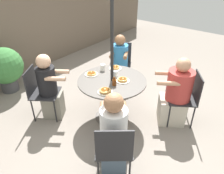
{
  "coord_description": "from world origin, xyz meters",
  "views": [
    {
      "loc": [
        -2.37,
        -1.86,
        2.44
      ],
      "look_at": [
        0.0,
        0.0,
        0.61
      ],
      "focal_mm": 35.0,
      "sensor_mm": 36.0,
      "label": 1
    }
  ],
  "objects_px": {
    "patio_chair_east": "(114,148)",
    "diner_east": "(114,136)",
    "patio_table": "(112,89)",
    "syrup_bottle": "(114,82)",
    "diner_south": "(176,95)",
    "diner_west": "(119,65)",
    "patio_chair_south": "(187,95)",
    "drinking_glass_a": "(116,74)",
    "patio_chair_west": "(120,61)",
    "pancake_plate_a": "(123,80)",
    "patio_chair_north": "(40,90)",
    "pancake_plate_c": "(91,74)",
    "pancake_plate_b": "(115,68)",
    "diner_north": "(50,89)",
    "pancake_plate_d": "(105,91)",
    "coffee_cup": "(103,67)",
    "potted_shrub": "(5,67)"
  },
  "relations": [
    {
      "from": "diner_west",
      "to": "patio_chair_west",
      "type": "bearing_deg",
      "value": -90.0
    },
    {
      "from": "diner_north",
      "to": "patio_chair_east",
      "type": "height_order",
      "value": "diner_north"
    },
    {
      "from": "patio_chair_south",
      "to": "coffee_cup",
      "type": "xyz_separation_m",
      "value": [
        -0.49,
        1.35,
        0.28
      ]
    },
    {
      "from": "patio_chair_west",
      "to": "patio_chair_north",
      "type": "bearing_deg",
      "value": 47.68
    },
    {
      "from": "diner_west",
      "to": "drinking_glass_a",
      "type": "xyz_separation_m",
      "value": [
        -0.79,
        -0.5,
        0.27
      ]
    },
    {
      "from": "diner_east",
      "to": "drinking_glass_a",
      "type": "relative_size",
      "value": 10.59
    },
    {
      "from": "diner_east",
      "to": "syrup_bottle",
      "type": "distance_m",
      "value": 0.91
    },
    {
      "from": "pancake_plate_c",
      "to": "drinking_glass_a",
      "type": "relative_size",
      "value": 1.97
    },
    {
      "from": "patio_chair_south",
      "to": "diner_west",
      "type": "relative_size",
      "value": 0.79
    },
    {
      "from": "drinking_glass_a",
      "to": "patio_chair_west",
      "type": "bearing_deg",
      "value": 31.84
    },
    {
      "from": "patio_chair_north",
      "to": "coffee_cup",
      "type": "bearing_deg",
      "value": 107.92
    },
    {
      "from": "pancake_plate_b",
      "to": "coffee_cup",
      "type": "bearing_deg",
      "value": 144.44
    },
    {
      "from": "patio_chair_east",
      "to": "pancake_plate_c",
      "type": "distance_m",
      "value": 1.46
    },
    {
      "from": "patio_table",
      "to": "syrup_bottle",
      "type": "bearing_deg",
      "value": -129.84
    },
    {
      "from": "patio_table",
      "to": "pancake_plate_b",
      "type": "height_order",
      "value": "pancake_plate_b"
    },
    {
      "from": "patio_chair_west",
      "to": "pancake_plate_c",
      "type": "height_order",
      "value": "patio_chair_west"
    },
    {
      "from": "patio_chair_west",
      "to": "syrup_bottle",
      "type": "distance_m",
      "value": 1.39
    },
    {
      "from": "patio_chair_south",
      "to": "drinking_glass_a",
      "type": "distance_m",
      "value": 1.2
    },
    {
      "from": "patio_chair_east",
      "to": "pancake_plate_d",
      "type": "relative_size",
      "value": 4.12
    },
    {
      "from": "patio_table",
      "to": "patio_chair_west",
      "type": "distance_m",
      "value": 1.21
    },
    {
      "from": "patio_chair_east",
      "to": "pancake_plate_b",
      "type": "xyz_separation_m",
      "value": [
        1.29,
        0.97,
        0.24
      ]
    },
    {
      "from": "diner_west",
      "to": "syrup_bottle",
      "type": "height_order",
      "value": "diner_west"
    },
    {
      "from": "patio_chair_south",
      "to": "coffee_cup",
      "type": "bearing_deg",
      "value": 76.76
    },
    {
      "from": "pancake_plate_c",
      "to": "patio_table",
      "type": "bearing_deg",
      "value": -80.15
    },
    {
      "from": "patio_table",
      "to": "pancake_plate_d",
      "type": "relative_size",
      "value": 5.04
    },
    {
      "from": "diner_south",
      "to": "pancake_plate_a",
      "type": "relative_size",
      "value": 5.33
    },
    {
      "from": "diner_north",
      "to": "pancake_plate_d",
      "type": "distance_m",
      "value": 1.05
    },
    {
      "from": "diner_north",
      "to": "potted_shrub",
      "type": "xyz_separation_m",
      "value": [
        -0.02,
        1.38,
        -0.02
      ]
    },
    {
      "from": "patio_chair_south",
      "to": "drinking_glass_a",
      "type": "xyz_separation_m",
      "value": [
        -0.55,
        1.02,
        0.28
      ]
    },
    {
      "from": "drinking_glass_a",
      "to": "diner_south",
      "type": "bearing_deg",
      "value": -62.44
    },
    {
      "from": "diner_north",
      "to": "pancake_plate_b",
      "type": "xyz_separation_m",
      "value": [
        0.95,
        -0.64,
        0.21
      ]
    },
    {
      "from": "diner_east",
      "to": "potted_shrub",
      "type": "height_order",
      "value": "diner_east"
    },
    {
      "from": "patio_chair_west",
      "to": "drinking_glass_a",
      "type": "xyz_separation_m",
      "value": [
        -0.94,
        -0.58,
        0.28
      ]
    },
    {
      "from": "patio_table",
      "to": "diner_north",
      "type": "bearing_deg",
      "value": 125.03
    },
    {
      "from": "pancake_plate_c",
      "to": "syrup_bottle",
      "type": "bearing_deg",
      "value": -94.54
    },
    {
      "from": "diner_north",
      "to": "drinking_glass_a",
      "type": "height_order",
      "value": "diner_north"
    },
    {
      "from": "patio_chair_west",
      "to": "diner_west",
      "type": "bearing_deg",
      "value": 90.0
    },
    {
      "from": "patio_chair_east",
      "to": "patio_chair_west",
      "type": "xyz_separation_m",
      "value": [
        1.99,
        1.36,
        0.0
      ]
    },
    {
      "from": "diner_west",
      "to": "pancake_plate_c",
      "type": "xyz_separation_m",
      "value": [
        -0.96,
        -0.13,
        0.23
      ]
    },
    {
      "from": "coffee_cup",
      "to": "drinking_glass_a",
      "type": "height_order",
      "value": "same"
    },
    {
      "from": "diner_south",
      "to": "pancake_plate_b",
      "type": "relative_size",
      "value": 5.33
    },
    {
      "from": "coffee_cup",
      "to": "pancake_plate_b",
      "type": "bearing_deg",
      "value": -35.56
    },
    {
      "from": "patio_chair_east",
      "to": "diner_east",
      "type": "relative_size",
      "value": 0.77
    },
    {
      "from": "pancake_plate_c",
      "to": "patio_chair_north",
      "type": "bearing_deg",
      "value": 135.89
    },
    {
      "from": "pancake_plate_d",
      "to": "syrup_bottle",
      "type": "relative_size",
      "value": 1.53
    },
    {
      "from": "diner_south",
      "to": "diner_west",
      "type": "height_order",
      "value": "diner_south"
    },
    {
      "from": "diner_east",
      "to": "patio_chair_east",
      "type": "bearing_deg",
      "value": -90.0
    },
    {
      "from": "patio_chair_west",
      "to": "coffee_cup",
      "type": "height_order",
      "value": "patio_chair_west"
    },
    {
      "from": "patio_chair_west",
      "to": "pancake_plate_c",
      "type": "xyz_separation_m",
      "value": [
        -1.12,
        -0.22,
        0.24
      ]
    },
    {
      "from": "potted_shrub",
      "to": "drinking_glass_a",
      "type": "bearing_deg",
      "value": -71.96
    }
  ]
}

